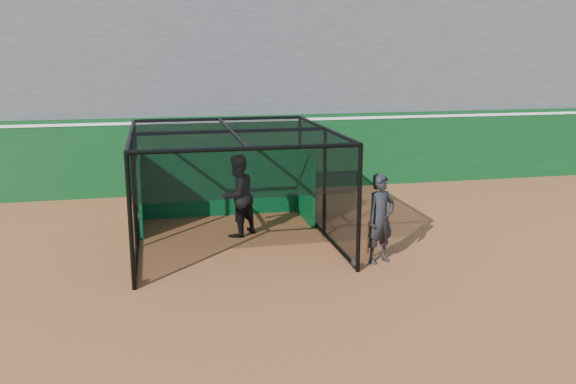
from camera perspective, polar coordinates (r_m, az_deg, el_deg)
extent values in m
plane|color=#95532B|center=(12.33, -3.24, -8.69)|extent=(120.00, 120.00, 0.00)
cube|color=#0A3C16|center=(20.17, -7.17, 3.53)|extent=(50.00, 0.45, 2.50)
cube|color=white|center=(20.01, -7.26, 6.63)|extent=(50.00, 0.50, 0.08)
cube|color=#4C4C4F|center=(23.76, -8.25, 11.30)|extent=(50.00, 7.85, 7.75)
cube|color=#074A21|center=(17.22, -6.26, 0.89)|extent=(4.48, 0.10, 1.90)
cylinder|color=black|center=(12.61, -14.18, -8.04)|extent=(0.08, 0.22, 0.22)
cylinder|color=black|center=(13.24, 6.26, -6.68)|extent=(0.08, 0.22, 0.22)
cylinder|color=black|center=(17.26, -13.77, -2.26)|extent=(0.08, 0.22, 0.22)
cylinder|color=black|center=(17.72, 1.25, -1.48)|extent=(0.08, 0.22, 0.22)
imported|color=black|center=(15.27, -4.76, -0.34)|extent=(1.27, 1.24, 2.07)
imported|color=black|center=(13.46, 8.66, -2.48)|extent=(0.85, 0.70, 1.98)
cylinder|color=#593819|center=(13.55, 7.53, -4.29)|extent=(0.14, 0.32, 0.82)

